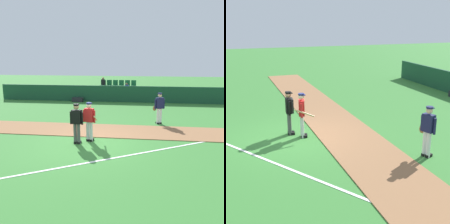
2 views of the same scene
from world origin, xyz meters
The scene contains 9 objects.
ground_plane centered at (0.00, 0.00, 0.00)m, with size 80.00×80.00×0.00m, color #387A33.
infield_dirt_path centered at (0.00, 2.05, 0.01)m, with size 28.00×2.39×0.03m, color #936642.
foul_line_chalk centered at (3.00, -0.50, 0.01)m, with size 12.00×0.10×0.01m, color white.
dugout_fence centered at (0.00, 10.76, 0.67)m, with size 20.00×0.16×1.34m, color #19472D.
stadium_bleachers centered at (0.00, 12.21, 0.49)m, with size 3.90×2.10×1.90m.
batter_red_jersey centered at (0.06, 0.31, 0.97)m, with size 0.61×0.80×1.76m.
umpire_home_plate centered at (-0.41, -0.08, 1.00)m, with size 0.59×0.32×1.76m.
runner_navy_jersey centered at (3.25, 3.79, 0.96)m, with size 0.67×0.39×1.76m.
equipment_bag centered at (-3.17, 10.31, 0.18)m, with size 0.90×0.36×0.36m, color #232328.
Camera 1 is at (2.51, -10.61, 3.72)m, focal length 41.74 mm.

